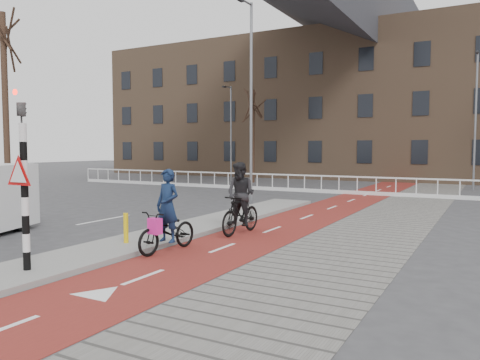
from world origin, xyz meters
The scene contains 15 objects.
ground centered at (0.00, 0.00, 0.00)m, with size 120.00×120.00×0.00m, color #38383A.
bike_lane centered at (1.50, 10.00, 0.01)m, with size 2.50×60.00×0.01m, color maroon.
sidewalk centered at (4.30, 10.00, 0.01)m, with size 3.00×60.00×0.01m, color slate.
curb_island centered at (-0.70, 4.00, 0.06)m, with size 1.80×16.00×0.12m, color gray.
traffic_signal centered at (-0.60, -2.02, 1.99)m, with size 0.80×0.80×3.68m.
bollard centered at (-0.69, 0.93, 0.50)m, with size 0.12×0.12×0.76m, color yellow.
cyclist_near centered at (0.55, 1.02, 0.68)m, with size 0.84×1.98×2.00m.
cyclist_far centered at (0.99, 3.91, 0.88)m, with size 0.94×1.99×2.09m.
railing centered at (-5.00, 17.00, 0.31)m, with size 28.00×0.10×0.99m.
townhouse_row centered at (-3.00, 32.00, 7.81)m, with size 46.00×10.00×15.90m.
tree_left centered at (-12.78, 6.16, 4.39)m, with size 0.28×0.28×8.78m, color #311E15.
tree_mid centered at (-7.86, 22.05, 3.31)m, with size 0.25×0.25×6.62m, color #311E15.
streetlight_near centered at (-2.05, 10.47, 4.40)m, with size 0.12×0.12×8.79m, color slate.
streetlight_left centered at (-10.00, 22.62, 3.54)m, with size 0.12×0.12×7.07m, color slate.
streetlight_right centered at (6.38, 22.86, 4.01)m, with size 0.12×0.12×8.02m, color slate.
Camera 1 is at (7.43, -7.96, 2.53)m, focal length 35.00 mm.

